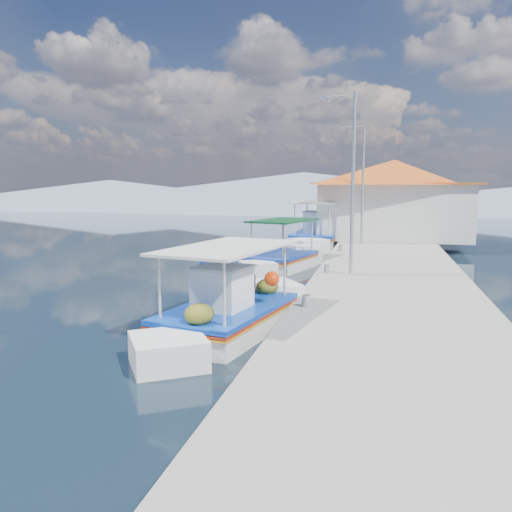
# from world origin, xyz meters

# --- Properties ---
(ground) EXTENTS (160.00, 160.00, 0.00)m
(ground) POSITION_xyz_m (0.00, 0.00, 0.00)
(ground) COLOR black
(ground) RESTS_ON ground
(quay) EXTENTS (5.00, 44.00, 0.50)m
(quay) POSITION_xyz_m (5.90, 6.00, 0.25)
(quay) COLOR gray
(quay) RESTS_ON ground
(bollards) EXTENTS (0.20, 17.20, 0.30)m
(bollards) POSITION_xyz_m (3.80, 5.25, 0.65)
(bollards) COLOR #A5A8AD
(bollards) RESTS_ON quay
(main_caique) EXTENTS (2.92, 6.89, 2.31)m
(main_caique) POSITION_xyz_m (2.08, -3.92, 0.45)
(main_caique) COLOR white
(main_caique) RESTS_ON ground
(caique_green_canopy) EXTENTS (2.88, 5.93, 2.30)m
(caique_green_canopy) POSITION_xyz_m (1.60, 5.45, 0.34)
(caique_green_canopy) COLOR white
(caique_green_canopy) RESTS_ON ground
(caique_blue_hull) EXTENTS (2.15, 6.20, 1.11)m
(caique_blue_hull) POSITION_xyz_m (-0.45, 6.02, 0.30)
(caique_blue_hull) COLOR #1A3BA1
(caique_blue_hull) RESTS_ON ground
(caique_far) EXTENTS (2.58, 8.11, 2.84)m
(caique_far) POSITION_xyz_m (2.03, 13.63, 0.53)
(caique_far) COLOR white
(caique_far) RESTS_ON ground
(harbor_building) EXTENTS (10.49, 10.49, 4.40)m
(harbor_building) POSITION_xyz_m (6.20, 15.00, 2.78)
(harbor_building) COLOR silver
(harbor_building) RESTS_ON quay
(lamp_post_near) EXTENTS (1.21, 0.14, 6.00)m
(lamp_post_near) POSITION_xyz_m (4.51, 2.00, 3.85)
(lamp_post_near) COLOR #A5A8AD
(lamp_post_near) RESTS_ON quay
(lamp_post_far) EXTENTS (1.21, 0.14, 6.00)m
(lamp_post_far) POSITION_xyz_m (4.51, 11.00, 3.85)
(lamp_post_far) COLOR #A5A8AD
(lamp_post_far) RESTS_ON quay
(mountain_ridge) EXTENTS (171.40, 96.00, 5.50)m
(mountain_ridge) POSITION_xyz_m (6.54, 56.00, 2.04)
(mountain_ridge) COLOR slate
(mountain_ridge) RESTS_ON ground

